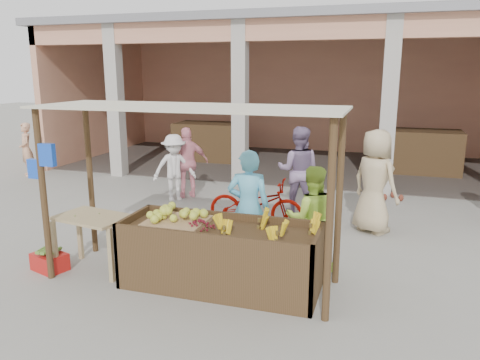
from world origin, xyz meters
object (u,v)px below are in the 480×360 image
(side_table, at_px, (93,225))
(motorcycle, at_px, (256,203))
(red_crate, at_px, (50,262))
(fruit_stall, at_px, (220,259))
(vendor_blue, at_px, (249,204))
(vendor_green, at_px, (312,216))

(side_table, distance_m, motorcycle, 3.03)
(side_table, bearing_deg, red_crate, -150.98)
(red_crate, bearing_deg, motorcycle, 67.02)
(fruit_stall, xyz_separation_m, vendor_blue, (0.12, 0.90, 0.52))
(vendor_blue, xyz_separation_m, motorcycle, (-0.32, 1.57, -0.44))
(vendor_green, distance_m, motorcycle, 1.98)
(red_crate, bearing_deg, vendor_blue, 41.02)
(side_table, distance_m, vendor_blue, 2.25)
(fruit_stall, bearing_deg, motorcycle, 94.55)
(side_table, relative_size, vendor_green, 0.69)
(side_table, relative_size, vendor_blue, 0.60)
(motorcycle, bearing_deg, red_crate, 137.82)
(side_table, height_order, red_crate, side_table)
(motorcycle, bearing_deg, side_table, 144.10)
(fruit_stall, xyz_separation_m, motorcycle, (-0.20, 2.46, 0.08))
(vendor_blue, height_order, vendor_green, vendor_blue)
(fruit_stall, xyz_separation_m, side_table, (-1.92, -0.02, 0.28))
(side_table, xyz_separation_m, red_crate, (-0.62, -0.21, -0.55))
(vendor_green, bearing_deg, vendor_blue, -10.37)
(vendor_green, relative_size, motorcycle, 0.88)
(fruit_stall, height_order, side_table, side_table)
(fruit_stall, distance_m, motorcycle, 2.47)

